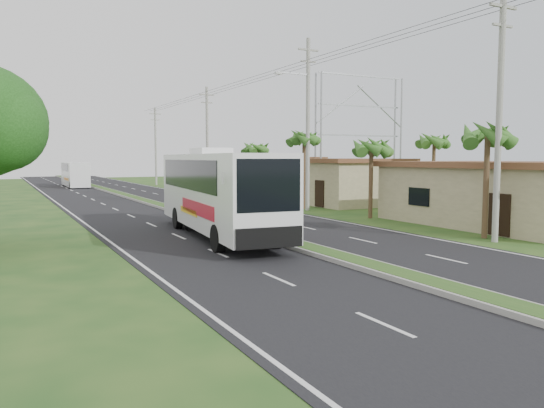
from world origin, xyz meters
name	(u,v)px	position (x,y,z in m)	size (l,w,h in m)	color
ground	(370,269)	(0.00, 0.00, 0.00)	(180.00, 180.00, 0.00)	#1D4419
road_asphalt	(184,213)	(0.00, 20.00, 0.01)	(14.00, 160.00, 0.02)	black
median_strip	(184,212)	(0.00, 20.00, 0.10)	(1.20, 160.00, 0.18)	gray
lane_edge_left	(78,219)	(-6.70, 20.00, 0.00)	(0.12, 160.00, 0.01)	silver
lane_edge_right	(272,209)	(6.70, 20.00, 0.00)	(0.12, 160.00, 0.01)	silver
shop_near	(504,193)	(14.00, 6.00, 1.78)	(8.60, 12.60, 3.52)	#9B9169
shop_mid	(339,181)	(14.00, 22.00, 1.86)	(7.60, 10.60, 3.67)	#9B9169
shop_far	(263,175)	(14.00, 36.00, 1.93)	(8.60, 11.60, 3.82)	#9B9169
palm_verge_a	(488,136)	(9.00, 3.00, 4.74)	(2.40, 2.40, 5.45)	#473321
palm_verge_b	(371,148)	(9.40, 12.00, 4.36)	(2.40, 2.40, 5.05)	#473321
palm_verge_c	(304,138)	(8.80, 19.00, 5.12)	(2.40, 2.40, 5.85)	#473321
palm_verge_d	(256,148)	(9.30, 28.00, 4.55)	(2.40, 2.40, 5.25)	#473321
palm_behind_shop	(434,141)	(17.50, 15.00, 4.93)	(2.40, 2.40, 5.65)	#473321
utility_pole_a	(499,113)	(8.50, 2.00, 5.67)	(1.60, 0.28, 11.00)	gray
utility_pole_b	(308,122)	(8.47, 18.00, 6.26)	(3.20, 0.28, 12.00)	gray
utility_pole_c	(207,139)	(8.50, 38.00, 5.67)	(1.60, 0.28, 11.00)	gray
utility_pole_d	(156,145)	(8.50, 58.00, 5.42)	(1.60, 0.28, 10.50)	gray
billboard_lattice	(360,127)	(22.00, 30.00, 6.82)	(10.18, 1.18, 12.07)	gray
coach_bus_main	(218,188)	(-1.79, 9.24, 2.31)	(3.97, 13.22, 4.21)	white
coach_bus_far	(75,173)	(-2.07, 58.03, 1.77)	(2.48, 10.77, 3.13)	white
motorcyclist	(199,215)	(-2.00, 11.30, 0.84)	(1.69, 0.57, 2.28)	black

